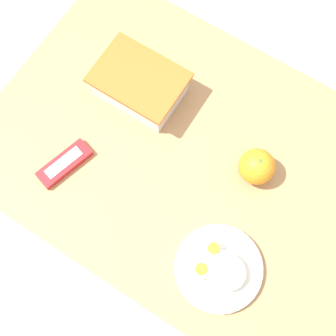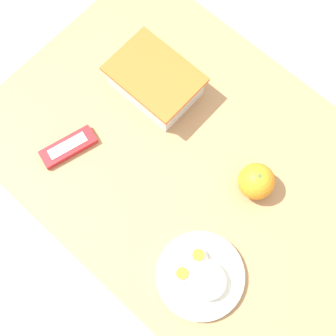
{
  "view_description": "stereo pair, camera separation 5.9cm",
  "coord_description": "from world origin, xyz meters",
  "views": [
    {
      "loc": [
        0.14,
        -0.35,
        1.87
      ],
      "look_at": [
        -0.05,
        -0.06,
        0.79
      ],
      "focal_mm": 50.0,
      "sensor_mm": 36.0,
      "label": 1
    },
    {
      "loc": [
        0.18,
        -0.31,
        1.87
      ],
      "look_at": [
        -0.05,
        -0.06,
        0.79
      ],
      "focal_mm": 50.0,
      "sensor_mm": 36.0,
      "label": 2
    }
  ],
  "objects": [
    {
      "name": "orange_fruit",
      "position": [
        0.13,
        0.05,
        0.81
      ],
      "size": [
        0.09,
        0.09,
        0.09
      ],
      "color": "orange",
      "rests_on": "table"
    },
    {
      "name": "candy_bar",
      "position": [
        -0.27,
        -0.18,
        0.77
      ],
      "size": [
        0.09,
        0.15,
        0.02
      ],
      "color": "red",
      "rests_on": "table"
    },
    {
      "name": "ground_plane",
      "position": [
        0.0,
        0.0,
        0.0
      ],
      "size": [
        10.0,
        10.0,
        0.0
      ],
      "primitive_type": "plane",
      "color": "#B2A899"
    },
    {
      "name": "food_container",
      "position": [
        -0.23,
        0.09,
        0.8
      ],
      "size": [
        0.22,
        0.16,
        0.08
      ],
      "color": "white",
      "rests_on": "table"
    },
    {
      "name": "rice_plate",
      "position": [
        0.18,
        -0.2,
        0.78
      ],
      "size": [
        0.2,
        0.2,
        0.05
      ],
      "color": "silver",
      "rests_on": "table"
    },
    {
      "name": "table",
      "position": [
        0.0,
        0.0,
        0.66
      ],
      "size": [
        1.07,
        0.72,
        0.76
      ],
      "color": "#AD7F51",
      "rests_on": "ground_plane"
    }
  ]
}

